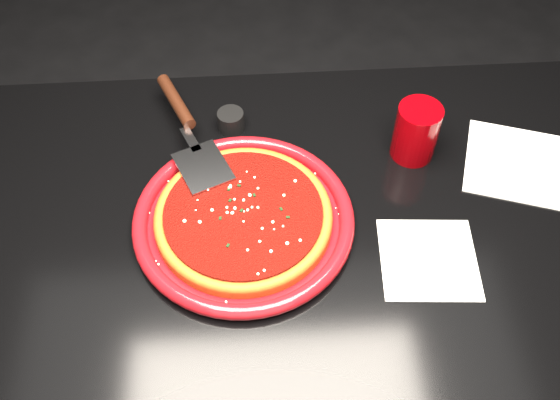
# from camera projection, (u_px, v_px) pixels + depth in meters

# --- Properties ---
(table) EXTENTS (1.20, 0.80, 0.75)m
(table) POSITION_uv_depth(u_px,v_px,m) (278.00, 345.00, 1.28)
(table) COLOR black
(table) RESTS_ON floor
(plate) EXTENTS (0.38, 0.38, 0.03)m
(plate) POSITION_uv_depth(u_px,v_px,m) (244.00, 219.00, 0.99)
(plate) COLOR maroon
(plate) RESTS_ON table
(pizza_crust) EXTENTS (0.30, 0.30, 0.01)m
(pizza_crust) POSITION_uv_depth(u_px,v_px,m) (244.00, 218.00, 0.99)
(pizza_crust) COLOR #8D3C13
(pizza_crust) RESTS_ON plate
(pizza_crust_rim) EXTENTS (0.30, 0.30, 0.02)m
(pizza_crust_rim) POSITION_uv_depth(u_px,v_px,m) (243.00, 215.00, 0.98)
(pizza_crust_rim) COLOR #8D3C13
(pizza_crust_rim) RESTS_ON plate
(pizza_sauce) EXTENTS (0.27, 0.27, 0.01)m
(pizza_sauce) POSITION_uv_depth(u_px,v_px,m) (243.00, 213.00, 0.98)
(pizza_sauce) COLOR #6B0F09
(pizza_sauce) RESTS_ON plate
(parmesan_dusting) EXTENTS (0.24, 0.24, 0.01)m
(parmesan_dusting) POSITION_uv_depth(u_px,v_px,m) (243.00, 211.00, 0.97)
(parmesan_dusting) COLOR #FCF0C3
(parmesan_dusting) RESTS_ON plate
(basil_flecks) EXTENTS (0.22, 0.22, 0.00)m
(basil_flecks) POSITION_uv_depth(u_px,v_px,m) (243.00, 211.00, 0.97)
(basil_flecks) COLOR black
(basil_flecks) RESTS_ON plate
(pizza_server) EXTENTS (0.21, 0.34, 0.02)m
(pizza_server) POSITION_uv_depth(u_px,v_px,m) (190.00, 130.00, 1.07)
(pizza_server) COLOR silver
(pizza_server) RESTS_ON plate
(cup) EXTENTS (0.10, 0.10, 0.10)m
(cup) POSITION_uv_depth(u_px,v_px,m) (416.00, 132.00, 1.06)
(cup) COLOR #8F0206
(cup) RESTS_ON table
(napkin_a) EXTENTS (0.16, 0.16, 0.00)m
(napkin_a) POSITION_uv_depth(u_px,v_px,m) (428.00, 259.00, 0.96)
(napkin_a) COLOR silver
(napkin_a) RESTS_ON table
(napkin_b) EXTENTS (0.21, 0.21, 0.00)m
(napkin_b) POSITION_uv_depth(u_px,v_px,m) (513.00, 163.00, 1.08)
(napkin_b) COLOR silver
(napkin_b) RESTS_ON table
(ramekin) EXTENTS (0.06, 0.06, 0.04)m
(ramekin) POSITION_uv_depth(u_px,v_px,m) (231.00, 121.00, 1.12)
(ramekin) COLOR black
(ramekin) RESTS_ON table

